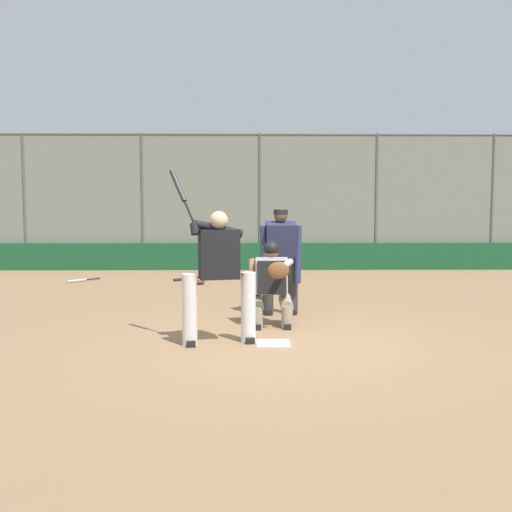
% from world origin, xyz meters
% --- Properties ---
extents(ground_plane, '(160.00, 160.00, 0.00)m').
position_xyz_m(ground_plane, '(0.00, 0.00, 0.00)').
color(ground_plane, '#93704C').
extents(home_plate_marker, '(0.43, 0.43, 0.01)m').
position_xyz_m(home_plate_marker, '(0.00, 0.00, 0.01)').
color(home_plate_marker, white).
rests_on(home_plate_marker, ground_plane).
extents(backstop_fence, '(19.35, 0.08, 3.72)m').
position_xyz_m(backstop_fence, '(-0.00, -8.89, 1.95)').
color(backstop_fence, '#515651').
rests_on(backstop_fence, ground_plane).
extents(padding_wall, '(18.89, 0.18, 0.74)m').
position_xyz_m(padding_wall, '(0.00, -8.79, 0.37)').
color(padding_wall, '#19512D').
rests_on(padding_wall, ground_plane).
extents(bleachers_beyond, '(13.49, 2.50, 1.48)m').
position_xyz_m(bleachers_beyond, '(0.07, -11.39, 0.48)').
color(bleachers_beyond, slate).
rests_on(bleachers_beyond, ground_plane).
extents(batter_at_plate, '(1.14, 0.55, 2.25)m').
position_xyz_m(batter_at_plate, '(0.70, -0.01, 0.93)').
color(batter_at_plate, silver).
rests_on(batter_at_plate, ground_plane).
extents(catcher_behind_plate, '(0.66, 0.77, 1.26)m').
position_xyz_m(catcher_behind_plate, '(-0.02, -1.11, 0.65)').
color(catcher_behind_plate, gray).
rests_on(catcher_behind_plate, ground_plane).
extents(umpire_home, '(0.70, 0.45, 1.72)m').
position_xyz_m(umpire_home, '(-0.20, -2.04, 0.93)').
color(umpire_home, '#333333').
rests_on(umpire_home, ground_plane).
extents(spare_bat_near_backstop, '(0.61, 0.70, 0.07)m').
position_xyz_m(spare_bat_near_backstop, '(4.24, -6.23, 0.03)').
color(spare_bat_near_backstop, black).
rests_on(spare_bat_near_backstop, ground_plane).
extents(spare_bat_by_padding, '(0.55, 0.69, 0.07)m').
position_xyz_m(spare_bat_by_padding, '(-0.15, -8.03, 0.03)').
color(spare_bat_by_padding, black).
rests_on(spare_bat_by_padding, ground_plane).
extents(spare_bat_third_base_side, '(0.69, 0.58, 0.07)m').
position_xyz_m(spare_bat_third_base_side, '(1.82, -6.49, 0.03)').
color(spare_bat_third_base_side, black).
rests_on(spare_bat_third_base_side, ground_plane).
extents(fielding_glove_on_dirt, '(0.30, 0.23, 0.11)m').
position_xyz_m(fielding_glove_on_dirt, '(1.45, -5.73, 0.05)').
color(fielding_glove_on_dirt, '#56331E').
rests_on(fielding_glove_on_dirt, ground_plane).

